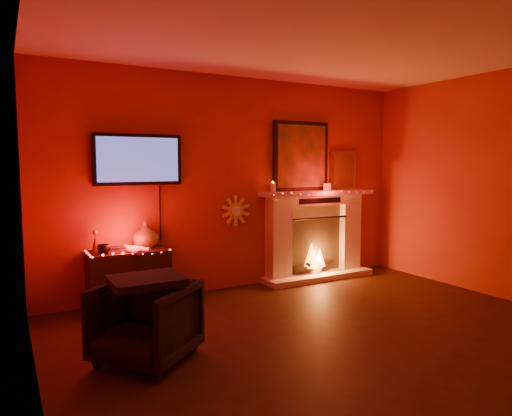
{
  "coord_description": "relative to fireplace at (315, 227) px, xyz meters",
  "views": [
    {
      "loc": [
        -2.66,
        -2.75,
        1.6
      ],
      "look_at": [
        -0.18,
        1.7,
        1.11
      ],
      "focal_mm": 32.0,
      "sensor_mm": 36.0,
      "label": 1
    }
  ],
  "objects": [
    {
      "name": "armchair",
      "position": [
        -2.84,
        -1.58,
        -0.4
      ],
      "size": [
        0.99,
        0.99,
        0.65
      ],
      "primitive_type": "imported",
      "rotation": [
        0.0,
        0.0,
        -0.88
      ],
      "color": "black",
      "rests_on": "floor"
    },
    {
      "name": "console_table",
      "position": [
        -2.61,
        -0.12,
        -0.34
      ],
      "size": [
        0.86,
        0.55,
        0.96
      ],
      "color": "black",
      "rests_on": "floor"
    },
    {
      "name": "tv",
      "position": [
        -2.44,
        0.06,
        0.92
      ],
      "size": [
        1.0,
        0.07,
        1.24
      ],
      "color": "black",
      "rests_on": "room"
    },
    {
      "name": "fireplace",
      "position": [
        0.0,
        0.0,
        0.0
      ],
      "size": [
        1.72,
        0.4,
        2.18
      ],
      "color": "beige",
      "rests_on": "floor"
    },
    {
      "name": "room",
      "position": [
        -1.14,
        -2.39,
        0.63
      ],
      "size": [
        5.0,
        5.0,
        5.0
      ],
      "color": "black",
      "rests_on": "ground"
    },
    {
      "name": "sunburst_clock",
      "position": [
        -1.19,
        0.09,
        0.28
      ],
      "size": [
        0.4,
        0.03,
        0.4
      ],
      "color": "yellow",
      "rests_on": "room"
    }
  ]
}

